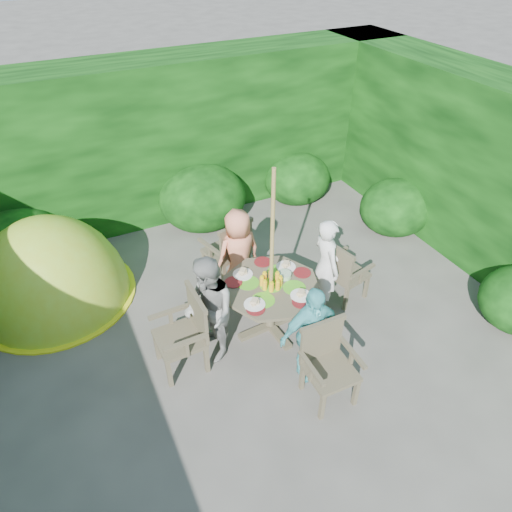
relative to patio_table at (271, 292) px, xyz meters
name	(u,v)px	position (x,y,z in m)	size (l,w,h in m)	color
ground	(261,377)	(-0.45, -0.64, -0.58)	(60.00, 60.00, 0.00)	#4E4A45
hedge_enclosure	(210,225)	(-0.45, 0.69, 0.67)	(9.00, 9.00, 2.50)	black
patio_table	(271,292)	(0.00, 0.00, 0.00)	(1.28, 1.28, 0.83)	#413A2A
parasol_pole	(272,258)	(0.00, 0.00, 0.52)	(0.04, 0.04, 2.20)	olive
garden_chair_right	(344,271)	(1.10, 0.07, -0.13)	(0.55, 0.60, 0.86)	#413A2A
garden_chair_left	(186,332)	(-1.10, -0.08, -0.08)	(0.52, 0.58, 0.94)	#413A2A
garden_chair_back	(229,250)	(-0.07, 1.09, -0.08)	(0.68, 0.63, 0.95)	#413A2A
garden_chair_front	(327,362)	(0.08, -1.10, -0.11)	(0.54, 0.49, 0.88)	#413A2A
child_right	(326,266)	(0.79, 0.06, 0.08)	(0.48, 0.32, 1.33)	silver
child_left	(209,310)	(-0.80, -0.06, 0.09)	(0.66, 0.51, 1.35)	gray
child_back	(239,254)	(-0.06, 0.80, 0.05)	(0.62, 0.40, 1.27)	#EA8461
child_front	(310,334)	(0.05, -0.80, 0.03)	(0.72, 0.30, 1.23)	#55C3C7
dome_tent	(58,297)	(-2.33, 1.74, -0.58)	(2.26, 2.26, 2.35)	#A8BE24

